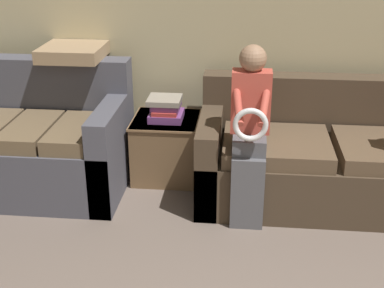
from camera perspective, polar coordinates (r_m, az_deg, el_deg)
wall_back at (r=4.32m, az=8.72°, el=13.42°), size 7.39×0.06×2.55m
couch_main at (r=4.13m, az=14.40°, el=-1.58°), size 1.94×0.91×0.86m
couch_side at (r=4.32m, az=-15.86°, el=-0.12°), size 1.32×0.90×0.96m
child_left_seated at (r=3.59m, az=6.20°, el=1.72°), size 0.27×0.38×1.23m
side_shelf at (r=4.35m, az=-2.75°, el=-0.30°), size 0.53×0.53×0.50m
book_stack at (r=4.22m, az=-2.81°, el=3.79°), size 0.27×0.27×0.18m
throw_pillow at (r=4.32m, az=-12.58°, el=9.56°), size 0.47×0.47×0.10m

